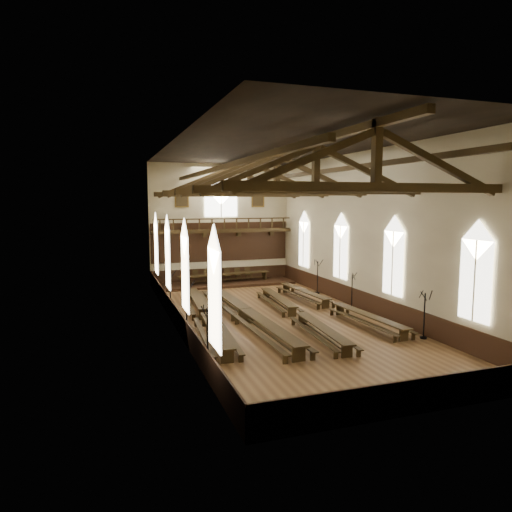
{
  "coord_description": "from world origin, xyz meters",
  "views": [
    {
      "loc": [
        -9.65,
        -24.65,
        6.9
      ],
      "look_at": [
        -0.76,
        1.5,
        3.56
      ],
      "focal_mm": 32.0,
      "sensor_mm": 36.0,
      "label": 1
    }
  ],
  "objects_px": {
    "high_table": "(225,275)",
    "candelabrum_left_far": "(170,296)",
    "refectory_row_a": "(206,314)",
    "candelabrum_right_mid": "(352,297)",
    "candelabrum_right_far": "(317,283)",
    "dais": "(225,284)",
    "refectory_row_c": "(298,312)",
    "candelabrum_left_mid": "(187,317)",
    "candelabrum_right_near": "(424,324)",
    "refectory_row_d": "(332,304)",
    "candelabrum_left_near": "(208,346)",
    "refectory_row_b": "(246,312)"
  },
  "relations": [
    {
      "from": "high_table",
      "to": "candelabrum_left_far",
      "type": "bearing_deg",
      "value": -129.09
    },
    {
      "from": "refectory_row_a",
      "to": "candelabrum_left_far",
      "type": "xyz_separation_m",
      "value": [
        -1.34,
        4.47,
        0.23
      ]
    },
    {
      "from": "candelabrum_right_mid",
      "to": "candelabrum_right_far",
      "type": "distance_m",
      "value": 4.97
    },
    {
      "from": "candelabrum_right_mid",
      "to": "candelabrum_right_far",
      "type": "relative_size",
      "value": 0.9
    },
    {
      "from": "dais",
      "to": "high_table",
      "type": "distance_m",
      "value": 0.72
    },
    {
      "from": "dais",
      "to": "high_table",
      "type": "relative_size",
      "value": 1.45
    },
    {
      "from": "refectory_row_c",
      "to": "candelabrum_left_mid",
      "type": "height_order",
      "value": "candelabrum_left_mid"
    },
    {
      "from": "refectory_row_c",
      "to": "candelabrum_right_near",
      "type": "xyz_separation_m",
      "value": [
        4.6,
        -5.22,
        0.26
      ]
    },
    {
      "from": "candelabrum_right_near",
      "to": "candelabrum_right_mid",
      "type": "relative_size",
      "value": 1.06
    },
    {
      "from": "candelabrum_right_near",
      "to": "candelabrum_right_mid",
      "type": "xyz_separation_m",
      "value": [
        0.0,
        6.98,
        -0.04
      ]
    },
    {
      "from": "refectory_row_d",
      "to": "dais",
      "type": "height_order",
      "value": "refectory_row_d"
    },
    {
      "from": "candelabrum_left_mid",
      "to": "candelabrum_right_mid",
      "type": "height_order",
      "value": "candelabrum_left_mid"
    },
    {
      "from": "candelabrum_right_near",
      "to": "candelabrum_left_near",
      "type": "bearing_deg",
      "value": 179.98
    },
    {
      "from": "candelabrum_left_near",
      "to": "candelabrum_right_far",
      "type": "height_order",
      "value": "candelabrum_right_far"
    },
    {
      "from": "refectory_row_a",
      "to": "refectory_row_c",
      "type": "distance_m",
      "value": 5.3
    },
    {
      "from": "candelabrum_right_near",
      "to": "candelabrum_right_far",
      "type": "distance_m",
      "value": 11.95
    },
    {
      "from": "refectory_row_a",
      "to": "refectory_row_b",
      "type": "relative_size",
      "value": 0.96
    },
    {
      "from": "refectory_row_c",
      "to": "high_table",
      "type": "distance_m",
      "value": 12.44
    },
    {
      "from": "candelabrum_left_mid",
      "to": "candelabrum_left_far",
      "type": "xyz_separation_m",
      "value": [
        -0.0,
        5.96,
        -0.09
      ]
    },
    {
      "from": "refectory_row_d",
      "to": "candelabrum_left_far",
      "type": "height_order",
      "value": "candelabrum_left_far"
    },
    {
      "from": "refectory_row_c",
      "to": "candelabrum_left_far",
      "type": "bearing_deg",
      "value": 138.66
    },
    {
      "from": "candelabrum_left_mid",
      "to": "candelabrum_left_far",
      "type": "distance_m",
      "value": 5.96
    },
    {
      "from": "refectory_row_a",
      "to": "refectory_row_d",
      "type": "bearing_deg",
      "value": 0.31
    },
    {
      "from": "dais",
      "to": "refectory_row_b",
      "type": "bearing_deg",
      "value": -99.03
    },
    {
      "from": "candelabrum_left_mid",
      "to": "refectory_row_c",
      "type": "bearing_deg",
      "value": 2.16
    },
    {
      "from": "candelabrum_left_far",
      "to": "candelabrum_right_far",
      "type": "relative_size",
      "value": 0.96
    },
    {
      "from": "candelabrum_right_far",
      "to": "high_table",
      "type": "bearing_deg",
      "value": 135.06
    },
    {
      "from": "refectory_row_c",
      "to": "high_table",
      "type": "xyz_separation_m",
      "value": [
        -1.07,
        12.39,
        0.34
      ]
    },
    {
      "from": "refectory_row_c",
      "to": "candelabrum_left_near",
      "type": "relative_size",
      "value": 5.33
    },
    {
      "from": "refectory_row_c",
      "to": "candelabrum_right_far",
      "type": "bearing_deg",
      "value": 55.61
    },
    {
      "from": "dais",
      "to": "candelabrum_right_far",
      "type": "distance_m",
      "value": 8.05
    },
    {
      "from": "candelabrum_right_near",
      "to": "refectory_row_a",
      "type": "bearing_deg",
      "value": 146.44
    },
    {
      "from": "dais",
      "to": "candelabrum_left_far",
      "type": "bearing_deg",
      "value": -129.09
    },
    {
      "from": "candelabrum_left_mid",
      "to": "candelabrum_right_mid",
      "type": "xyz_separation_m",
      "value": [
        11.1,
        2.01,
        -0.13
      ]
    },
    {
      "from": "refectory_row_a",
      "to": "high_table",
      "type": "height_order",
      "value": "high_table"
    },
    {
      "from": "refectory_row_d",
      "to": "candelabrum_right_mid",
      "type": "xyz_separation_m",
      "value": [
        1.65,
        0.47,
        0.21
      ]
    },
    {
      "from": "refectory_row_b",
      "to": "refectory_row_d",
      "type": "relative_size",
      "value": 1.07
    },
    {
      "from": "refectory_row_c",
      "to": "candelabrum_left_mid",
      "type": "distance_m",
      "value": 6.51
    },
    {
      "from": "refectory_row_c",
      "to": "candelabrum_left_near",
      "type": "distance_m",
      "value": 8.34
    },
    {
      "from": "candelabrum_left_near",
      "to": "refectory_row_b",
      "type": "bearing_deg",
      "value": 59.04
    },
    {
      "from": "candelabrum_left_near",
      "to": "candelabrum_right_mid",
      "type": "xyz_separation_m",
      "value": [
        11.1,
        6.98,
        -0.07
      ]
    },
    {
      "from": "candelabrum_left_far",
      "to": "candelabrum_right_far",
      "type": "bearing_deg",
      "value": 5.21
    },
    {
      "from": "refectory_row_d",
      "to": "candelabrum_right_mid",
      "type": "height_order",
      "value": "candelabrum_right_mid"
    },
    {
      "from": "dais",
      "to": "candelabrum_left_mid",
      "type": "height_order",
      "value": "candelabrum_left_mid"
    },
    {
      "from": "refectory_row_d",
      "to": "refectory_row_c",
      "type": "bearing_deg",
      "value": -156.39
    },
    {
      "from": "refectory_row_b",
      "to": "candelabrum_left_mid",
      "type": "distance_m",
      "value": 3.71
    },
    {
      "from": "refectory_row_d",
      "to": "candelabrum_right_near",
      "type": "bearing_deg",
      "value": -75.8
    },
    {
      "from": "high_table",
      "to": "refectory_row_b",
      "type": "bearing_deg",
      "value": -99.03
    },
    {
      "from": "candelabrum_left_mid",
      "to": "candelabrum_right_near",
      "type": "distance_m",
      "value": 12.17
    },
    {
      "from": "high_table",
      "to": "candelabrum_right_far",
      "type": "distance_m",
      "value": 8.02
    }
  ]
}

